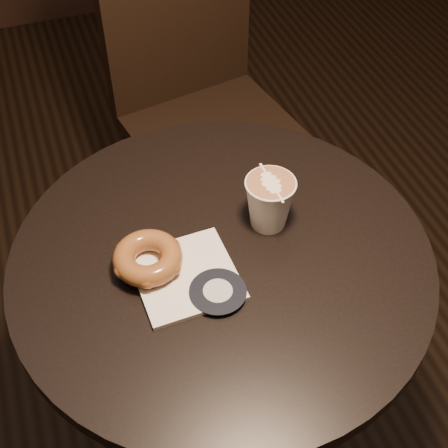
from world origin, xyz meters
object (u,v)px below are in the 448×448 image
object	(u,v)px
pastry_bag	(186,276)
doughnut	(148,258)
cafe_table	(222,321)
chair	(196,79)
latte_cup	(269,203)

from	to	relation	value
pastry_bag	doughnut	world-z (taller)	doughnut
cafe_table	pastry_bag	bearing A→B (deg)	-157.91
cafe_table	doughnut	bearing A→B (deg)	175.43
cafe_table	chair	distance (m)	0.74
chair	doughnut	world-z (taller)	chair
cafe_table	latte_cup	size ratio (longest dim) A/B	7.91
latte_cup	pastry_bag	bearing A→B (deg)	-158.20
doughnut	latte_cup	size ratio (longest dim) A/B	1.18
cafe_table	latte_cup	xyz separation A→B (m)	(0.10, 0.04, 0.25)
pastry_bag	latte_cup	xyz separation A→B (m)	(0.17, 0.07, 0.04)
pastry_bag	doughnut	xyz separation A→B (m)	(-0.05, 0.04, 0.02)
cafe_table	chair	size ratio (longest dim) A/B	0.72
chair	pastry_bag	bearing A→B (deg)	-118.89
chair	pastry_bag	size ratio (longest dim) A/B	6.74
cafe_table	pastry_bag	size ratio (longest dim) A/B	4.83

